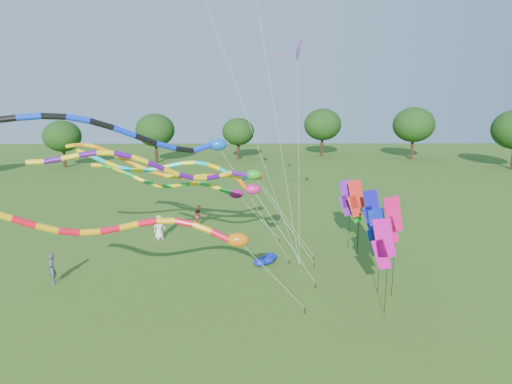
{
  "coord_description": "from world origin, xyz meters",
  "views": [
    {
      "loc": [
        -0.28,
        -19.73,
        9.78
      ],
      "look_at": [
        -0.08,
        3.52,
        4.8
      ],
      "focal_mm": 30.0,
      "sensor_mm": 36.0,
      "label": 1
    }
  ],
  "objects_px": {
    "blue_nylon_heap": "(267,260)",
    "person_c": "(199,216)",
    "tube_kite_red": "(142,229)",
    "person_b": "(52,269)",
    "person_a": "(159,227)",
    "tube_kite_orange": "(176,171)"
  },
  "relations": [
    {
      "from": "tube_kite_red",
      "to": "person_c",
      "type": "distance_m",
      "value": 15.68
    },
    {
      "from": "person_b",
      "to": "person_c",
      "type": "xyz_separation_m",
      "value": [
        6.67,
        10.78,
        -0.0
      ]
    },
    {
      "from": "blue_nylon_heap",
      "to": "person_a",
      "type": "distance_m",
      "value": 9.04
    },
    {
      "from": "tube_kite_red",
      "to": "person_c",
      "type": "height_order",
      "value": "tube_kite_red"
    },
    {
      "from": "blue_nylon_heap",
      "to": "person_c",
      "type": "xyz_separation_m",
      "value": [
        -5.15,
        7.93,
        0.63
      ]
    },
    {
      "from": "tube_kite_red",
      "to": "person_a",
      "type": "xyz_separation_m",
      "value": [
        -2.0,
        12.14,
        -3.58
      ]
    },
    {
      "from": "tube_kite_red",
      "to": "person_c",
      "type": "bearing_deg",
      "value": 80.62
    },
    {
      "from": "blue_nylon_heap",
      "to": "person_c",
      "type": "height_order",
      "value": "person_c"
    },
    {
      "from": "person_a",
      "to": "person_c",
      "type": "distance_m",
      "value": 3.97
    },
    {
      "from": "tube_kite_orange",
      "to": "blue_nylon_heap",
      "type": "relative_size",
      "value": 9.86
    },
    {
      "from": "tube_kite_red",
      "to": "blue_nylon_heap",
      "type": "height_order",
      "value": "tube_kite_red"
    },
    {
      "from": "tube_kite_orange",
      "to": "blue_nylon_heap",
      "type": "distance_m",
      "value": 7.76
    },
    {
      "from": "person_a",
      "to": "person_c",
      "type": "relative_size",
      "value": 1.03
    },
    {
      "from": "blue_nylon_heap",
      "to": "person_b",
      "type": "height_order",
      "value": "person_b"
    },
    {
      "from": "blue_nylon_heap",
      "to": "person_b",
      "type": "distance_m",
      "value": 12.18
    },
    {
      "from": "tube_kite_red",
      "to": "tube_kite_orange",
      "type": "distance_m",
      "value": 6.85
    },
    {
      "from": "tube_kite_red",
      "to": "person_a",
      "type": "relative_size",
      "value": 8.11
    },
    {
      "from": "tube_kite_orange",
      "to": "person_b",
      "type": "bearing_deg",
      "value": -139.89
    },
    {
      "from": "person_a",
      "to": "blue_nylon_heap",
      "type": "bearing_deg",
      "value": -65.04
    },
    {
      "from": "tube_kite_red",
      "to": "tube_kite_orange",
      "type": "height_order",
      "value": "tube_kite_orange"
    },
    {
      "from": "person_a",
      "to": "person_b",
      "type": "height_order",
      "value": "person_a"
    },
    {
      "from": "tube_kite_red",
      "to": "blue_nylon_heap",
      "type": "xyz_separation_m",
      "value": [
        5.61,
        7.32,
        -4.24
      ]
    }
  ]
}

